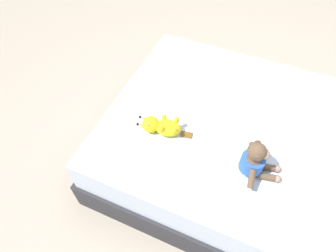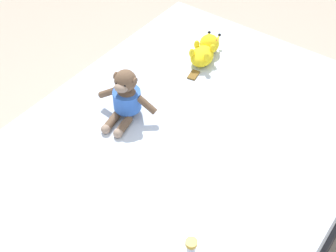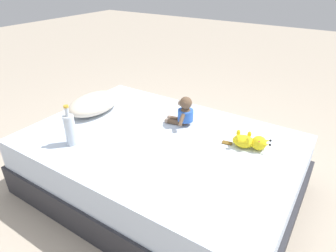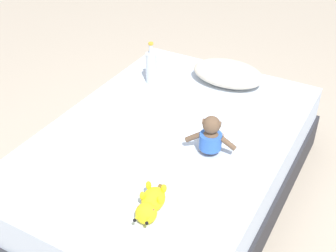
{
  "view_description": "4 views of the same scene",
  "coord_description": "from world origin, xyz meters",
  "views": [
    {
      "loc": [
        1.17,
        -0.14,
        1.85
      ],
      "look_at": [
        0.23,
        -0.55,
        0.54
      ],
      "focal_mm": 30.79,
      "sensor_mm": 36.0,
      "label": 1
    },
    {
      "loc": [
        -0.74,
        1.05,
        1.89
      ],
      "look_at": [
        0.03,
        0.01,
        0.6
      ],
      "focal_mm": 49.33,
      "sensor_mm": 36.0,
      "label": 2
    },
    {
      "loc": [
        -1.49,
        -1.04,
        1.58
      ],
      "look_at": [
        0.02,
        -0.06,
        0.59
      ],
      "focal_mm": 31.06,
      "sensor_mm": 36.0,
      "label": 3
    },
    {
      "loc": [
        1.02,
        -1.83,
        1.99
      ],
      "look_at": [
        0.0,
        0.0,
        0.53
      ],
      "focal_mm": 47.32,
      "sensor_mm": 36.0,
      "label": 4
    }
  ],
  "objects": [
    {
      "name": "ground_plane",
      "position": [
        0.0,
        0.0,
        0.0
      ],
      "size": [
        16.0,
        16.0,
        0.0
      ],
      "primitive_type": "plane",
      "color": "#B7A893"
    },
    {
      "name": "plush_yellow_creature",
      "position": [
        0.24,
        -0.59,
        0.53
      ],
      "size": [
        0.15,
        0.33,
        0.1
      ],
      "color": "yellow",
      "rests_on": "bed"
    },
    {
      "name": "plush_monkey",
      "position": [
        0.29,
        -0.04,
        0.58
      ],
      "size": [
        0.29,
        0.24,
        0.24
      ],
      "color": "brown",
      "rests_on": "bed"
    },
    {
      "name": "bed",
      "position": [
        0.0,
        0.0,
        0.24
      ],
      "size": [
        1.38,
        2.0,
        0.48
      ],
      "color": "#2D2D33",
      "rests_on": "ground_plane"
    }
  ]
}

